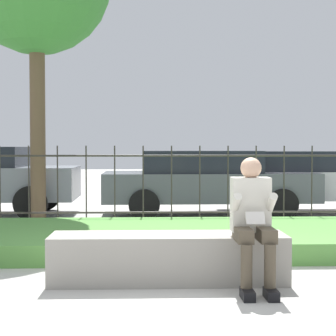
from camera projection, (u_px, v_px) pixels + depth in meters
name	position (u px, v px, depth m)	size (l,w,h in m)	color
ground_plane	(186.00, 282.00, 5.83)	(60.00, 60.00, 0.00)	#B2AFA8
stone_bench	(168.00, 261.00, 5.81)	(2.43, 0.59, 0.50)	gray
person_seated_reader	(252.00, 217.00, 5.49)	(0.42, 0.73, 1.30)	black
grass_berm	(177.00, 238.00, 7.83)	(9.27, 2.62, 0.26)	#569342
iron_fence	(172.00, 185.00, 9.58)	(7.27, 0.03, 1.43)	#332D28
car_parked_center	(206.00, 180.00, 11.64)	(4.35, 1.97, 1.33)	#4C5156
car_parked_right	(315.00, 179.00, 12.02)	(4.24, 1.97, 1.32)	#B7B7BC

